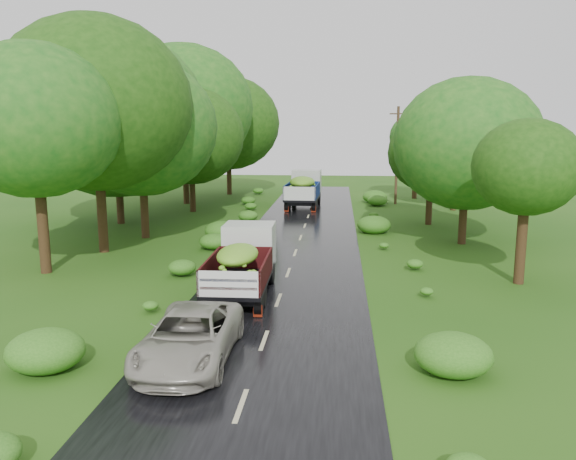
# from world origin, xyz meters

# --- Properties ---
(ground) EXTENTS (120.00, 120.00, 0.00)m
(ground) POSITION_xyz_m (0.00, 0.00, 0.00)
(ground) COLOR #1E4B10
(ground) RESTS_ON ground
(road) EXTENTS (6.50, 80.00, 0.02)m
(road) POSITION_xyz_m (0.00, 5.00, 0.01)
(road) COLOR black
(road) RESTS_ON ground
(road_lines) EXTENTS (0.12, 69.60, 0.00)m
(road_lines) POSITION_xyz_m (0.00, 6.00, 0.02)
(road_lines) COLOR #BFB78C
(road_lines) RESTS_ON road
(truck_near) EXTENTS (2.15, 5.83, 2.43)m
(truck_near) POSITION_xyz_m (-1.40, 4.64, 1.38)
(truck_near) COLOR black
(truck_near) RESTS_ON ground
(truck_far) EXTENTS (2.64, 6.85, 2.84)m
(truck_far) POSITION_xyz_m (-0.60, 28.90, 1.61)
(truck_far) COLOR black
(truck_far) RESTS_ON ground
(car) EXTENTS (2.33, 4.97, 1.38)m
(car) POSITION_xyz_m (-1.80, -1.65, 0.71)
(car) COLOR #A4A092
(car) RESTS_ON road
(utility_pole) EXTENTS (1.40, 0.22, 8.00)m
(utility_pole) POSITION_xyz_m (6.88, 31.39, 4.12)
(utility_pole) COLOR #382616
(utility_pole) RESTS_ON ground
(trees_left) EXTENTS (8.60, 34.10, 10.00)m
(trees_left) POSITION_xyz_m (-10.05, 21.99, 6.84)
(trees_left) COLOR black
(trees_left) RESTS_ON ground
(trees_right) EXTENTS (6.28, 31.27, 7.32)m
(trees_right) POSITION_xyz_m (9.24, 21.09, 5.20)
(trees_right) COLOR black
(trees_right) RESTS_ON ground
(shrubs) EXTENTS (11.90, 44.00, 0.70)m
(shrubs) POSITION_xyz_m (0.00, 14.00, 0.35)
(shrubs) COLOR #2C6818
(shrubs) RESTS_ON ground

